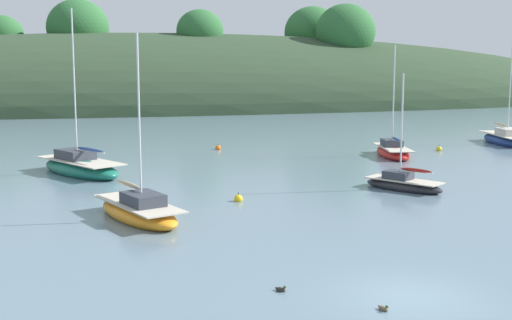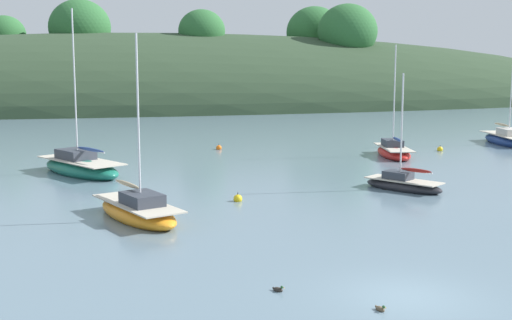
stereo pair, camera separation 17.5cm
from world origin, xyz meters
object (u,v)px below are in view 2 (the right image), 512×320
at_px(sailboat_blue_center, 138,211).
at_px(mooring_buoy_channel, 440,149).
at_px(sailboat_orange_cutter, 507,139).
at_px(mooring_buoy_inner, 238,199).
at_px(sailboat_cream_ketch, 403,184).
at_px(sailboat_yellow_far, 394,151).
at_px(sailboat_black_sloop, 81,167).
at_px(duck_straggler, 380,309).
at_px(duck_lone_right, 278,290).
at_px(mooring_buoy_outer, 219,148).

xyz_separation_m(sailboat_blue_center, mooring_buoy_channel, (23.73, 17.21, -0.26)).
bearing_deg(sailboat_orange_cutter, mooring_buoy_inner, -146.94).
xyz_separation_m(sailboat_cream_ketch, sailboat_yellow_far, (4.73, 11.69, 0.05)).
bearing_deg(sailboat_black_sloop, sailboat_blue_center, -78.11).
distance_m(sailboat_black_sloop, sailboat_yellow_far, 21.90).
distance_m(sailboat_black_sloop, mooring_buoy_channel, 26.79).
xyz_separation_m(sailboat_yellow_far, duck_straggler, (-13.07, -28.02, -0.31)).
bearing_deg(sailboat_orange_cutter, sailboat_yellow_far, -160.04).
relative_size(sailboat_blue_center, sailboat_orange_cutter, 0.92).
bearing_deg(duck_straggler, mooring_buoy_inner, 93.45).
distance_m(sailboat_yellow_far, duck_lone_right, 30.07).
xyz_separation_m(sailboat_cream_ketch, mooring_buoy_channel, (9.40, 13.58, -0.19)).
bearing_deg(sailboat_orange_cutter, sailboat_cream_ketch, -136.15).
distance_m(sailboat_blue_center, sailboat_cream_ketch, 14.78).
bearing_deg(sailboat_blue_center, sailboat_black_sloop, 101.89).
height_order(sailboat_cream_ketch, duck_straggler, sailboat_cream_ketch).
bearing_deg(sailboat_blue_center, sailboat_orange_cutter, 32.36).
distance_m(sailboat_cream_ketch, mooring_buoy_channel, 16.52).
relative_size(mooring_buoy_channel, duck_straggler, 1.29).
bearing_deg(sailboat_black_sloop, duck_straggler, -71.17).
distance_m(sailboat_blue_center, sailboat_orange_cutter, 36.72).
relative_size(sailboat_orange_cutter, duck_lone_right, 23.94).
bearing_deg(sailboat_cream_ketch, mooring_buoy_outer, 110.53).
relative_size(sailboat_blue_center, duck_straggler, 19.84).
height_order(sailboat_black_sloop, duck_straggler, sailboat_black_sloop).
distance_m(sailboat_blue_center, duck_straggler, 14.05).
xyz_separation_m(sailboat_cream_ketch, duck_straggler, (-8.34, -16.33, -0.26)).
distance_m(mooring_buoy_outer, duck_lone_right, 32.58).
bearing_deg(duck_lone_right, mooring_buoy_inner, 83.68).
bearing_deg(sailboat_yellow_far, duck_lone_right, -120.96).
bearing_deg(mooring_buoy_inner, sailboat_cream_ketch, 5.34).
height_order(sailboat_orange_cutter, mooring_buoy_channel, sailboat_orange_cutter).
relative_size(sailboat_black_sloop, sailboat_blue_center, 1.23).
relative_size(duck_lone_right, duck_straggler, 0.90).
xyz_separation_m(sailboat_cream_ketch, duck_lone_right, (-10.73, -14.10, -0.26)).
relative_size(sailboat_cream_ketch, duck_lone_right, 16.99).
xyz_separation_m(sailboat_yellow_far, duck_lone_right, (-15.47, -25.79, -0.31)).
bearing_deg(sailboat_yellow_far, sailboat_black_sloop, -173.27).
distance_m(mooring_buoy_inner, duck_lone_right, 13.31).
height_order(duck_lone_right, duck_straggler, same).
relative_size(mooring_buoy_inner, duck_straggler, 1.29).
height_order(sailboat_orange_cutter, duck_straggler, sailboat_orange_cutter).
xyz_separation_m(mooring_buoy_outer, mooring_buoy_inner, (-2.44, -19.11, 0.00)).
xyz_separation_m(sailboat_yellow_far, mooring_buoy_inner, (-14.00, -12.55, -0.24)).
bearing_deg(sailboat_cream_ketch, sailboat_black_sloop, 151.81).
xyz_separation_m(sailboat_cream_ketch, sailboat_orange_cutter, (16.68, 16.03, 0.09)).
bearing_deg(duck_lone_right, sailboat_cream_ketch, 52.71).
xyz_separation_m(sailboat_orange_cutter, mooring_buoy_inner, (-25.95, -16.89, -0.29)).
height_order(sailboat_blue_center, duck_lone_right, sailboat_blue_center).
relative_size(sailboat_yellow_far, sailboat_orange_cutter, 0.90).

